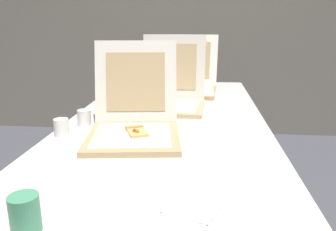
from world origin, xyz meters
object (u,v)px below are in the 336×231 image
object	(u,v)px
pizza_box_front	(134,124)
pizza_box_middle	(171,97)
cup_printed_front	(25,214)
cup_white_near_center	(84,118)
napkin_pile	(193,207)
pizza_box_back	(188,84)
table	(167,128)
cup_white_mid	(104,107)
cup_white_near_left	(61,127)

from	to	relation	value
pizza_box_front	pizza_box_middle	distance (m)	0.52
pizza_box_front	cup_printed_front	size ratio (longest dim) A/B	5.61
pizza_box_middle	cup_printed_front	distance (m)	1.21
cup_white_near_center	napkin_pile	size ratio (longest dim) A/B	0.44
pizza_box_front	napkin_pile	world-z (taller)	pizza_box_front
cup_printed_front	napkin_pile	world-z (taller)	cup_printed_front
pizza_box_front	cup_white_near_center	distance (m)	0.28
napkin_pile	pizza_box_back	bearing A→B (deg)	92.76
pizza_box_back	cup_white_near_center	size ratio (longest dim) A/B	7.19
pizza_box_middle	cup_printed_front	world-z (taller)	pizza_box_middle
table	pizza_box_front	size ratio (longest dim) A/B	4.13
pizza_box_front	pizza_box_back	distance (m)	0.94
cup_white_near_center	cup_white_mid	distance (m)	0.20
pizza_box_middle	cup_white_mid	distance (m)	0.37
pizza_box_front	pizza_box_back	world-z (taller)	pizza_box_front
cup_white_near_left	pizza_box_back	bearing A→B (deg)	62.82
cup_white_mid	napkin_pile	distance (m)	0.99
cup_printed_front	pizza_box_middle	bearing A→B (deg)	79.29
cup_printed_front	napkin_pile	distance (m)	0.40
cup_white_mid	cup_printed_front	xyz separation A→B (m)	(0.10, -1.00, 0.01)
cup_printed_front	pizza_box_front	bearing A→B (deg)	80.10
pizza_box_middle	cup_white_near_left	distance (m)	0.67
cup_printed_front	cup_white_near_left	bearing A→B (deg)	105.73
pizza_box_front	pizza_box_middle	xyz separation A→B (m)	(0.11, 0.51, 0.00)
pizza_box_back	cup_white_near_center	xyz separation A→B (m)	(-0.44, -0.80, -0.02)
cup_white_mid	cup_printed_front	distance (m)	1.01
pizza_box_front	cup_white_mid	xyz separation A→B (m)	(-0.22, 0.33, -0.02)
pizza_box_front	cup_white_mid	distance (m)	0.39
cup_white_near_center	napkin_pile	distance (m)	0.84
pizza_box_front	table	bearing A→B (deg)	60.84
pizza_box_back	cup_white_near_center	world-z (taller)	pizza_box_back
table	cup_white_near_left	xyz separation A→B (m)	(-0.41, -0.30, 0.08)
pizza_box_middle	pizza_box_back	xyz separation A→B (m)	(0.08, 0.42, -0.00)
pizza_box_middle	cup_white_near_left	world-z (taller)	pizza_box_middle
napkin_pile	pizza_box_middle	bearing A→B (deg)	98.22
cup_white_near_left	cup_printed_front	xyz separation A→B (m)	(0.18, -0.65, 0.01)
table	cup_white_mid	distance (m)	0.34
pizza_box_middle	pizza_box_back	bearing A→B (deg)	81.25
pizza_box_back	cup_white_mid	bearing A→B (deg)	-120.08
cup_white_mid	cup_white_near_center	bearing A→B (deg)	-99.72
table	cup_white_near_left	distance (m)	0.51
cup_white_near_left	cup_printed_front	distance (m)	0.68
cup_white_mid	napkin_pile	xyz separation A→B (m)	(0.48, -0.86, -0.03)
cup_white_near_center	cup_white_mid	size ratio (longest dim) A/B	1.00
pizza_box_front	cup_printed_front	xyz separation A→B (m)	(-0.12, -0.68, -0.01)
table	pizza_box_front	distance (m)	0.31
cup_white_near_center	pizza_box_middle	bearing A→B (deg)	46.87
table	cup_printed_front	bearing A→B (deg)	-103.53
napkin_pile	pizza_box_front	bearing A→B (deg)	115.56
pizza_box_front	pizza_box_middle	size ratio (longest dim) A/B	1.15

